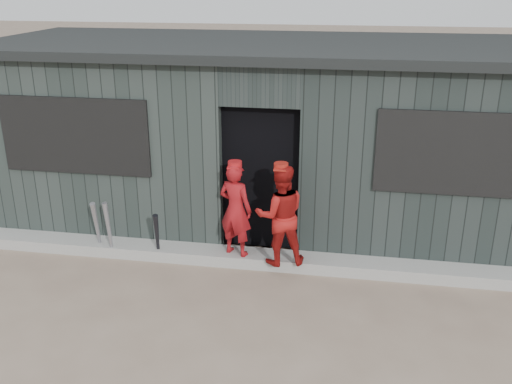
% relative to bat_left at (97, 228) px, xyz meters
% --- Properties ---
extents(ground, '(80.00, 80.00, 0.00)m').
position_rel_bat_left_xyz_m(ground, '(2.09, -1.70, -0.41)').
color(ground, '#776252').
rests_on(ground, ground).
extents(curb, '(8.00, 0.36, 0.15)m').
position_rel_bat_left_xyz_m(curb, '(2.09, 0.12, -0.33)').
color(curb, gray).
rests_on(curb, ground).
extents(bat_left, '(0.16, 0.34, 0.81)m').
position_rel_bat_left_xyz_m(bat_left, '(0.00, 0.00, 0.00)').
color(bat_left, gray).
rests_on(bat_left, ground).
extents(bat_mid, '(0.07, 0.16, 0.80)m').
position_rel_bat_left_xyz_m(bat_mid, '(0.18, -0.04, -0.00)').
color(bat_mid, gray).
rests_on(bat_mid, ground).
extents(bat_right, '(0.14, 0.28, 0.70)m').
position_rel_bat_left_xyz_m(bat_right, '(0.82, -0.02, -0.06)').
color(bat_right, black).
rests_on(bat_right, ground).
extents(player_red_left, '(0.51, 0.42, 1.21)m').
position_rel_bat_left_xyz_m(player_red_left, '(1.83, 0.09, 0.35)').
color(player_red_left, maroon).
rests_on(player_red_left, curb).
extents(player_red_right, '(0.72, 0.63, 1.27)m').
position_rel_bat_left_xyz_m(player_red_right, '(2.41, -0.05, 0.38)').
color(player_red_right, '#9F1513').
rests_on(player_red_right, curb).
extents(player_grey_back, '(0.72, 0.52, 1.36)m').
position_rel_bat_left_xyz_m(player_grey_back, '(2.47, 0.72, 0.28)').
color(player_grey_back, silver).
rests_on(player_grey_back, ground).
extents(dugout, '(8.30, 3.30, 2.62)m').
position_rel_bat_left_xyz_m(dugout, '(2.08, 1.81, 0.88)').
color(dugout, black).
rests_on(dugout, ground).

